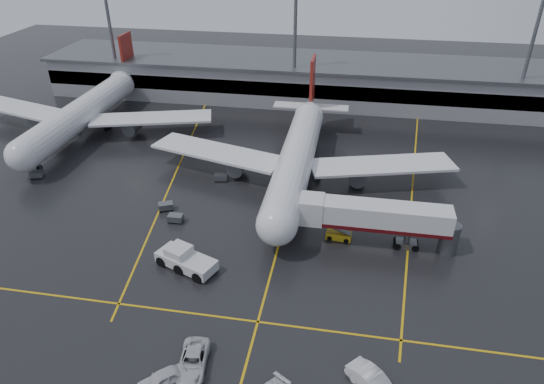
# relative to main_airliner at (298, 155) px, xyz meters

# --- Properties ---
(ground) EXTENTS (220.00, 220.00, 0.00)m
(ground) POSITION_rel_main_airliner_xyz_m (0.00, -9.70, -4.21)
(ground) COLOR black
(ground) RESTS_ON ground
(apron_line_centre) EXTENTS (0.25, 90.00, 0.02)m
(apron_line_centre) POSITION_rel_main_airliner_xyz_m (0.00, -9.70, -4.20)
(apron_line_centre) COLOR gold
(apron_line_centre) RESTS_ON ground
(apron_line_stop) EXTENTS (60.00, 0.25, 0.02)m
(apron_line_stop) POSITION_rel_main_airliner_xyz_m (0.00, -31.70, -4.20)
(apron_line_stop) COLOR gold
(apron_line_stop) RESTS_ON ground
(apron_line_left) EXTENTS (9.99, 69.35, 0.02)m
(apron_line_left) POSITION_rel_main_airliner_xyz_m (-20.00, 0.30, -4.20)
(apron_line_left) COLOR gold
(apron_line_left) RESTS_ON ground
(apron_line_right) EXTENTS (7.57, 69.64, 0.02)m
(apron_line_right) POSITION_rel_main_airliner_xyz_m (18.00, 0.30, -4.20)
(apron_line_right) COLOR gold
(apron_line_right) RESTS_ON ground
(terminal) EXTENTS (122.00, 19.00, 8.60)m
(terminal) POSITION_rel_main_airliner_xyz_m (0.00, 38.23, 0.11)
(terminal) COLOR gray
(terminal) RESTS_ON ground
(light_mast_left) EXTENTS (3.00, 1.20, 25.45)m
(light_mast_left) POSITION_rel_main_airliner_xyz_m (-45.00, 32.30, 10.27)
(light_mast_left) COLOR #595B60
(light_mast_left) RESTS_ON ground
(light_mast_mid) EXTENTS (3.00, 1.20, 25.45)m
(light_mast_mid) POSITION_rel_main_airliner_xyz_m (-5.00, 32.30, 10.27)
(light_mast_mid) COLOR #595B60
(light_mast_mid) RESTS_ON ground
(light_mast_right) EXTENTS (3.00, 1.20, 25.45)m
(light_mast_right) POSITION_rel_main_airliner_xyz_m (40.00, 32.30, 10.27)
(light_mast_right) COLOR #595B60
(light_mast_right) RESTS_ON ground
(main_airliner) EXTENTS (48.80, 45.60, 14.10)m
(main_airliner) POSITION_rel_main_airliner_xyz_m (0.00, 0.00, 0.00)
(main_airliner) COLOR silver
(main_airliner) RESTS_ON ground
(second_airliner) EXTENTS (48.80, 45.60, 14.10)m
(second_airliner) POSITION_rel_main_airliner_xyz_m (-42.00, 12.00, 0.00)
(second_airliner) COLOR silver
(second_airliner) RESTS_ON ground
(jet_bridge) EXTENTS (19.90, 3.40, 6.05)m
(jet_bridge) POSITION_rel_main_airliner_xyz_m (11.87, -15.70, -0.28)
(jet_bridge) COLOR silver
(jet_bridge) RESTS_ON ground
(pushback_tractor) EXTENTS (8.08, 5.58, 2.68)m
(pushback_tractor) POSITION_rel_main_airliner_xyz_m (-10.35, -24.33, -3.14)
(pushback_tractor) COLOR silver
(pushback_tractor) RESTS_ON ground
(belt_loader) EXTENTS (3.38, 1.82, 2.06)m
(belt_loader) POSITION_rel_main_airliner_xyz_m (7.47, -15.31, -3.70)
(belt_loader) COLOR gold
(belt_loader) RESTS_ON ground
(service_van_a) EXTENTS (3.22, 5.84, 1.55)m
(service_van_a) POSITION_rel_main_airliner_xyz_m (-4.83, -38.37, -3.43)
(service_van_a) COLOR silver
(service_van_a) RESTS_ON ground
(service_van_c) EXTENTS (5.39, 5.22, 1.83)m
(service_van_c) POSITION_rel_main_airliner_xyz_m (11.86, -38.07, -3.29)
(service_van_c) COLOR silver
(service_van_c) RESTS_ON ground
(service_van_d) EXTENTS (4.65, 4.40, 1.56)m
(service_van_d) POSITION_rel_main_airliner_xyz_m (-6.94, -40.82, -3.43)
(service_van_d) COLOR silver
(service_van_d) RESTS_ON ground
(baggage_cart_a) EXTENTS (2.04, 1.35, 1.12)m
(baggage_cart_a) POSITION_rel_main_airliner_xyz_m (-14.81, -15.24, -3.58)
(baggage_cart_a) COLOR #595B60
(baggage_cart_a) RESTS_ON ground
(baggage_cart_b) EXTENTS (2.35, 1.99, 1.12)m
(baggage_cart_b) POSITION_rel_main_airliner_xyz_m (-17.24, -12.55, -3.58)
(baggage_cart_b) COLOR #595B60
(baggage_cart_b) RESTS_ON ground
(baggage_cart_c) EXTENTS (2.21, 1.65, 1.12)m
(baggage_cart_c) POSITION_rel_main_airliner_xyz_m (-11.75, -2.85, -3.58)
(baggage_cart_c) COLOR #595B60
(baggage_cart_c) RESTS_ON ground
(baggage_cart_d) EXTENTS (2.27, 1.78, 1.12)m
(baggage_cart_d) POSITION_rel_main_airliner_xyz_m (-46.23, 1.79, -3.58)
(baggage_cart_d) COLOR #595B60
(baggage_cart_d) RESTS_ON ground
(baggage_cart_e) EXTENTS (2.27, 1.78, 1.12)m
(baggage_cart_e) POSITION_rel_main_airliner_xyz_m (-40.99, -6.95, -3.58)
(baggage_cart_e) COLOR #595B60
(baggage_cart_e) RESTS_ON ground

